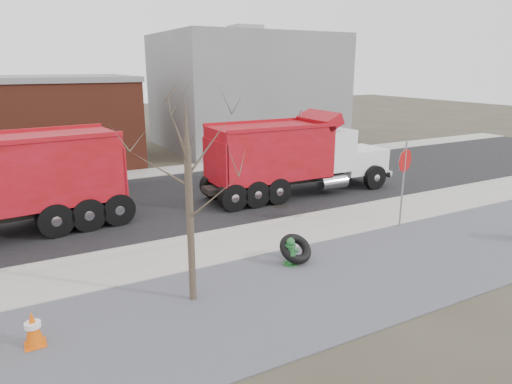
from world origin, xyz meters
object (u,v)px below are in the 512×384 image
fire_hydrant (291,253)px  dump_truck_red_a (293,154)px  stop_sign (404,171)px  truck_tire (295,249)px

fire_hydrant → dump_truck_red_a: (4.37, 6.63, 1.50)m
fire_hydrant → stop_sign: stop_sign is taller
fire_hydrant → stop_sign: 5.80m
fire_hydrant → dump_truck_red_a: size_ratio=0.09×
truck_tire → stop_sign: 5.55m
truck_tire → fire_hydrant: bearing=-159.5°
truck_tire → dump_truck_red_a: bearing=57.7°
fire_hydrant → stop_sign: size_ratio=0.27×
stop_sign → truck_tire: bearing=-162.8°
fire_hydrant → dump_truck_red_a: bearing=69.9°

